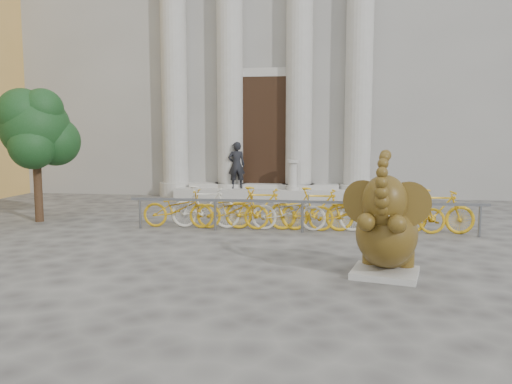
# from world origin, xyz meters

# --- Properties ---
(ground) EXTENTS (80.00, 80.00, 0.00)m
(ground) POSITION_xyz_m (0.00, 0.00, 0.00)
(ground) COLOR #474442
(ground) RESTS_ON ground
(classical_building) EXTENTS (22.00, 10.70, 12.00)m
(classical_building) POSITION_xyz_m (0.00, 14.93, 5.98)
(classical_building) COLOR gray
(classical_building) RESTS_ON ground
(entrance_steps) EXTENTS (6.00, 1.20, 0.36)m
(entrance_steps) POSITION_xyz_m (0.00, 9.40, 0.18)
(entrance_steps) COLOR #A8A59E
(entrance_steps) RESTS_ON ground
(elephant_statue) EXTENTS (1.28, 1.54, 1.96)m
(elephant_statue) POSITION_xyz_m (3.02, 0.19, 0.71)
(elephant_statue) COLOR #A8A59E
(elephant_statue) RESTS_ON ground
(bike_rack) EXTENTS (8.00, 0.53, 1.00)m
(bike_rack) POSITION_xyz_m (1.59, 3.80, 0.50)
(bike_rack) COLOR slate
(bike_rack) RESTS_ON ground
(tree) EXTENTS (1.92, 1.75, 3.32)m
(tree) POSITION_xyz_m (-5.05, 4.10, 2.32)
(tree) COLOR #332114
(tree) RESTS_ON ground
(pedestrian) EXTENTS (0.67, 0.53, 1.60)m
(pedestrian) POSITION_xyz_m (-0.90, 9.33, 1.16)
(pedestrian) COLOR black
(pedestrian) RESTS_ON entrance_steps
(balustrade_post) EXTENTS (0.41, 0.41, 1.01)m
(balustrade_post) POSITION_xyz_m (1.05, 9.10, 0.83)
(balustrade_post) COLOR #A8A59E
(balustrade_post) RESTS_ON entrance_steps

